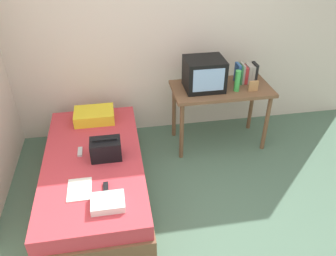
{
  "coord_description": "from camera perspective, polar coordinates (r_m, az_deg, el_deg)",
  "views": [
    {
      "loc": [
        -0.73,
        -1.99,
        2.57
      ],
      "look_at": [
        -0.21,
        0.98,
        0.59
      ],
      "focal_mm": 36.52,
      "sensor_mm": 36.0,
      "label": 1
    }
  ],
  "objects": [
    {
      "name": "picture_frame",
      "position": [
        4.04,
        14.07,
        6.81
      ],
      "size": [
        0.11,
        0.02,
        0.12
      ],
      "primitive_type": "cube",
      "color": "#B27F4C",
      "rests_on": "desk"
    },
    {
      "name": "ground_plane",
      "position": [
        3.33,
        6.78,
        -17.61
      ],
      "size": [
        8.0,
        8.0,
        0.0
      ],
      "primitive_type": "plane",
      "color": "#4C6B56"
    },
    {
      "name": "remote_dark",
      "position": [
        3.11,
        -10.34,
        -9.9
      ],
      "size": [
        0.04,
        0.16,
        0.02
      ],
      "primitive_type": "cube",
      "color": "black",
      "rests_on": "bed"
    },
    {
      "name": "handbag",
      "position": [
        3.42,
        -10.34,
        -3.48
      ],
      "size": [
        0.3,
        0.2,
        0.23
      ],
      "color": "black",
      "rests_on": "bed"
    },
    {
      "name": "magazine",
      "position": [
        3.16,
        -14.56,
        -9.88
      ],
      "size": [
        0.21,
        0.29,
        0.01
      ],
      "primitive_type": "cube",
      "color": "white",
      "rests_on": "bed"
    },
    {
      "name": "remote_silver",
      "position": [
        3.59,
        -14.47,
        -3.86
      ],
      "size": [
        0.04,
        0.14,
        0.02
      ],
      "primitive_type": "cube",
      "color": "#B7B7BC",
      "rests_on": "bed"
    },
    {
      "name": "water_bottle",
      "position": [
        3.98,
        11.5,
        7.72
      ],
      "size": [
        0.06,
        0.06,
        0.25
      ],
      "primitive_type": "cylinder",
      "color": "green",
      "rests_on": "desk"
    },
    {
      "name": "wall_back",
      "position": [
        4.25,
        0.46,
        15.82
      ],
      "size": [
        5.2,
        0.1,
        2.6
      ],
      "primitive_type": "cube",
      "color": "beige",
      "rests_on": "ground"
    },
    {
      "name": "folded_towel",
      "position": [
        2.95,
        -10.0,
        -12.15
      ],
      "size": [
        0.28,
        0.22,
        0.07
      ],
      "primitive_type": "cube",
      "color": "white",
      "rests_on": "bed"
    },
    {
      "name": "bed",
      "position": [
        3.64,
        -12.07,
        -7.76
      ],
      "size": [
        1.0,
        2.0,
        0.46
      ],
      "color": "brown",
      "rests_on": "ground"
    },
    {
      "name": "pillow",
      "position": [
        4.06,
        -12.21,
        2.06
      ],
      "size": [
        0.45,
        0.33,
        0.13
      ],
      "primitive_type": "cube",
      "color": "yellow",
      "rests_on": "bed"
    },
    {
      "name": "tv",
      "position": [
        3.96,
        6.05,
        8.96
      ],
      "size": [
        0.44,
        0.39,
        0.36
      ],
      "color": "black",
      "rests_on": "desk"
    },
    {
      "name": "book_row",
      "position": [
        4.23,
        12.87,
        8.89
      ],
      "size": [
        0.25,
        0.17,
        0.24
      ],
      "color": "#2D5699",
      "rests_on": "desk"
    },
    {
      "name": "desk",
      "position": [
        4.13,
        8.82,
        5.47
      ],
      "size": [
        1.16,
        0.6,
        0.78
      ],
      "color": "brown",
      "rests_on": "ground"
    }
  ]
}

